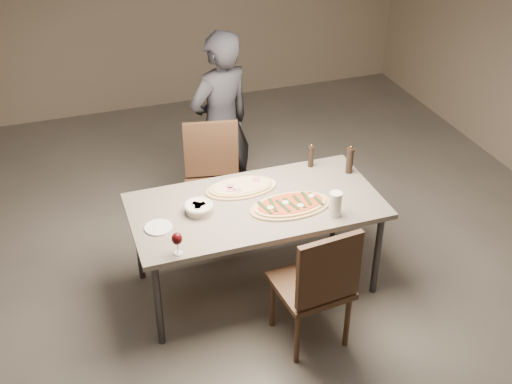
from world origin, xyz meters
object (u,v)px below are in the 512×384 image
object	(u,v)px
zucchini_pizza	(290,205)
carafe	(335,204)
dining_table	(256,210)
chair_near	(318,283)
diner	(221,126)
pepper_mill_left	(350,160)
chair_far	(213,176)
bread_basket	(199,207)
ham_pizza	(241,187)

from	to	relation	value
zucchini_pizza	carafe	size ratio (longest dim) A/B	3.25
dining_table	chair_near	size ratio (longest dim) A/B	1.83
chair_near	diner	distance (m)	1.86
dining_table	diner	world-z (taller)	diner
dining_table	chair_near	bearing A→B (deg)	-76.17
pepper_mill_left	chair_near	distance (m)	1.15
dining_table	carafe	xyz separation A→B (m)	(0.47, -0.31, 0.15)
zucchini_pizza	carafe	bearing A→B (deg)	-42.88
chair_far	zucchini_pizza	bearing A→B (deg)	121.34
dining_table	pepper_mill_left	xyz separation A→B (m)	(0.82, 0.18, 0.17)
chair_far	diner	size ratio (longest dim) A/B	0.59
zucchini_pizza	diner	xyz separation A→B (m)	(-0.15, 1.23, 0.07)
carafe	diner	bearing A→B (deg)	105.87
carafe	chair_far	world-z (taller)	chair_far
pepper_mill_left	carafe	distance (m)	0.61
dining_table	chair_far	distance (m)	0.80
pepper_mill_left	diner	distance (m)	1.20
dining_table	chair_far	size ratio (longest dim) A/B	1.82
chair_near	chair_far	bearing A→B (deg)	95.44
dining_table	bread_basket	distance (m)	0.43
pepper_mill_left	bread_basket	bearing A→B (deg)	-172.73
dining_table	pepper_mill_left	world-z (taller)	pepper_mill_left
carafe	chair_near	bearing A→B (deg)	-125.44
chair_near	pepper_mill_left	bearing A→B (deg)	49.27
chair_near	chair_far	xyz separation A→B (m)	(-0.29, 1.50, 0.00)
chair_near	chair_far	distance (m)	1.53
ham_pizza	pepper_mill_left	world-z (taller)	pepper_mill_left
chair_near	carafe	bearing A→B (deg)	49.17
bread_basket	diner	xyz separation A→B (m)	(0.48, 1.09, 0.04)
ham_pizza	chair_near	world-z (taller)	chair_near
ham_pizza	chair_near	size ratio (longest dim) A/B	0.55
bread_basket	chair_near	world-z (taller)	chair_near
dining_table	zucchini_pizza	xyz separation A→B (m)	(0.22, -0.12, 0.07)
bread_basket	diner	size ratio (longest dim) A/B	0.12
ham_pizza	carafe	xyz separation A→B (m)	(0.51, -0.54, 0.08)
dining_table	zucchini_pizza	size ratio (longest dim) A/B	2.99
diner	dining_table	bearing A→B (deg)	65.07
dining_table	bread_basket	xyz separation A→B (m)	(-0.42, 0.02, 0.10)
ham_pizza	carafe	world-z (taller)	carafe
diner	zucchini_pizza	bearing A→B (deg)	75.53
ham_pizza	diner	xyz separation A→B (m)	(0.11, 0.89, 0.07)
carafe	chair_near	world-z (taller)	chair_near
chair_far	diner	distance (m)	0.47
bread_basket	carafe	size ratio (longest dim) A/B	1.12
carafe	chair_far	distance (m)	1.27
dining_table	bread_basket	world-z (taller)	bread_basket
bread_basket	carafe	distance (m)	0.95
carafe	chair_near	distance (m)	0.58
chair_far	diner	world-z (taller)	diner
ham_pizza	bread_basket	size ratio (longest dim) A/B	2.62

